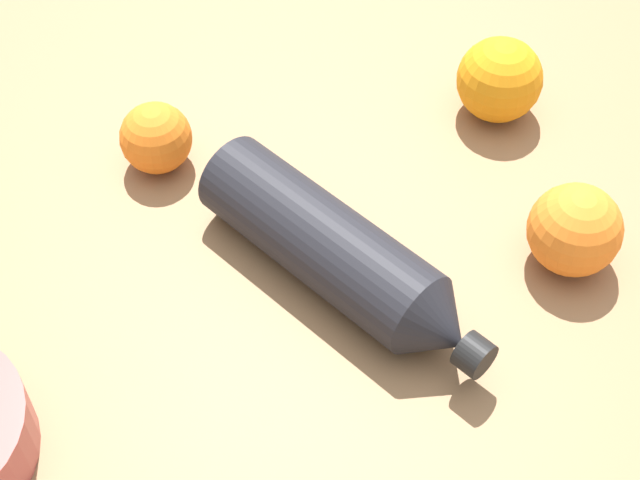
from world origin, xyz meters
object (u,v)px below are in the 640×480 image
object	(u,v)px
orange_0	(500,80)
orange_2	(156,138)
orange_1	(575,230)
water_bottle	(340,255)

from	to	relation	value
orange_0	orange_2	size ratio (longest dim) A/B	1.24
orange_0	orange_1	distance (m)	0.18
water_bottle	orange_2	bearing A→B (deg)	-175.94
water_bottle	orange_1	xyz separation A→B (m)	(0.12, 0.15, 0.00)
orange_0	orange_2	world-z (taller)	orange_0
water_bottle	orange_1	distance (m)	0.19
water_bottle	orange_2	distance (m)	0.21
water_bottle	orange_0	distance (m)	0.25
orange_0	orange_2	distance (m)	0.31
orange_1	orange_2	distance (m)	0.36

